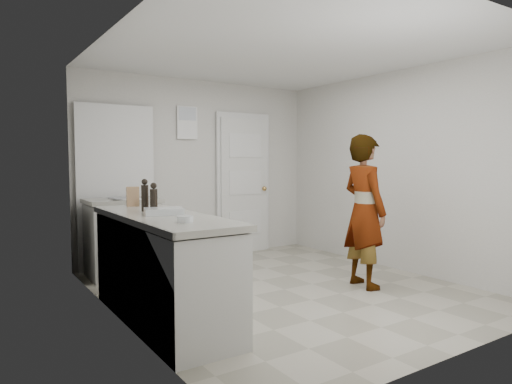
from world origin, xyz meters
TOP-DOWN VIEW (x-y plane):
  - ground at (0.00, 0.00)m, footprint 4.00×4.00m
  - room_shell at (-0.17, 1.95)m, footprint 4.00×4.00m
  - main_counter at (-1.45, -0.20)m, footprint 0.64×1.96m
  - side_counter at (-1.25, 1.55)m, footprint 0.84×0.61m
  - person at (0.80, -0.38)m, footprint 0.48×0.65m
  - cake_mix_box at (-1.44, 0.59)m, footprint 0.13×0.08m
  - spice_jar at (-1.35, 0.48)m, footprint 0.05×0.05m
  - oil_cruet_a at (-1.45, -0.01)m, footprint 0.07×0.07m
  - oil_cruet_b at (-1.49, 0.11)m, footprint 0.06×0.06m
  - baking_dish at (-1.44, -0.22)m, footprint 0.36×0.30m
  - egg_bowl at (-1.49, -0.76)m, footprint 0.12×0.12m
  - papers at (-1.23, 1.42)m, footprint 0.38×0.41m

SIDE VIEW (x-z plane):
  - ground at x=0.00m, z-range 0.00..0.00m
  - main_counter at x=-1.45m, z-range -0.04..0.89m
  - side_counter at x=-1.25m, z-range -0.03..0.89m
  - person at x=0.80m, z-range 0.00..1.66m
  - papers at x=-1.23m, z-range 0.93..0.94m
  - egg_bowl at x=-1.49m, z-range 0.93..0.97m
  - baking_dish at x=-1.44m, z-range 0.92..0.98m
  - spice_jar at x=-1.35m, z-range 0.93..1.01m
  - cake_mix_box at x=-1.44m, z-range 0.93..1.12m
  - room_shell at x=-0.17m, z-range -0.98..3.02m
  - oil_cruet_a at x=-1.45m, z-range 0.92..1.18m
  - oil_cruet_b at x=-1.49m, z-range 0.92..1.21m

